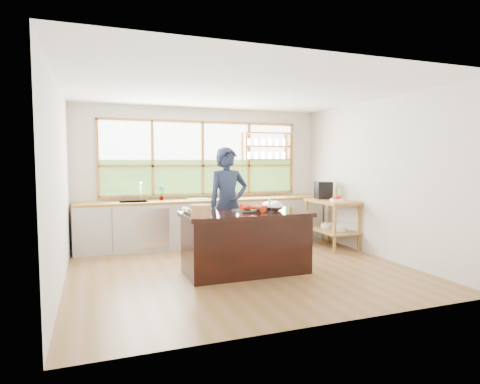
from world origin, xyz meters
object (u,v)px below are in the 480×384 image
cook (228,205)px  wicker_basket (201,211)px  island (246,242)px  espresso_machine (323,190)px

cook → wicker_basket: 1.27m
island → cook: (-0.03, 0.72, 0.48)m
island → cook: cook is taller
island → espresso_machine: 2.68m
island → cook: bearing=92.7°
cook → espresso_machine: 2.33m
island → wicker_basket: size_ratio=6.84×
island → espresso_machine: (2.19, 1.41, 0.61)m
cook → espresso_machine: cook is taller
wicker_basket → espresso_machine: bearing=30.4°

